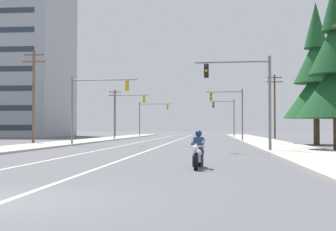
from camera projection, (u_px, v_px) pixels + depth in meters
ground_plane at (3, 202)px, 9.74m from camera, size 400.00×400.00×0.00m
lane_stripe_center at (174, 141)px, 54.53m from camera, size 0.16×100.00×0.01m
lane_stripe_left at (145, 141)px, 54.84m from camera, size 0.16×100.00×0.01m
sidewalk_kerb_right at (265, 142)px, 48.64m from camera, size 4.40×110.00×0.14m
sidewalk_kerb_left at (79, 142)px, 50.47m from camera, size 4.40×110.00×0.14m
motorcycle_with_rider at (198, 153)px, 17.75m from camera, size 0.70×2.19×1.46m
traffic_signal_near_right at (248, 89)px, 30.16m from camera, size 4.89×0.41×6.20m
traffic_signal_near_left at (91, 99)px, 41.74m from camera, size 6.02×0.37×6.20m
traffic_signal_mid_right at (232, 107)px, 55.20m from camera, size 4.42×0.42×6.20m
traffic_signal_mid_left at (124, 109)px, 60.97m from camera, size 4.74×0.41×6.20m
traffic_signal_far_right at (227, 113)px, 75.03m from camera, size 3.97×0.40×6.20m
traffic_signal_far_left at (149, 113)px, 83.29m from camera, size 6.06×0.43×6.20m
utility_pole_left_near at (34, 94)px, 45.17m from camera, size 2.35×0.26×9.06m
utility_pole_right_far at (275, 104)px, 68.44m from camera, size 2.35×0.26×9.39m
utility_pole_left_far at (115, 111)px, 85.41m from camera, size 2.33×0.26×8.57m
conifer_tree_right_verge_near at (336, 70)px, 30.93m from camera, size 5.38×5.38×11.85m
conifer_tree_right_verge_far at (316, 79)px, 42.83m from camera, size 6.00×6.00×13.20m
apartment_building_far_left_block at (4, 57)px, 86.80m from camera, size 22.82×18.80×29.61m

